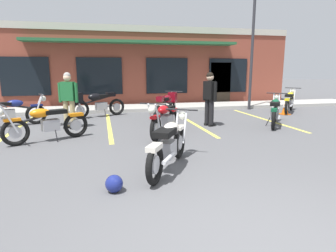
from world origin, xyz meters
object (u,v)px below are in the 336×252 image
object	(u,v)px
parking_lot_lamp_post	(255,28)
motorcycle_red_sportbike	(275,111)
person_in_black_shirt	(210,96)
motorcycle_green_cafe_racer	(290,101)
person_in_shorts_foreground	(68,97)
motorcycle_black_cruiser	(165,119)
traffic_cone	(285,108)
helmet_on_pavement	(114,184)
motorcycle_orange_scrambler	(167,106)
motorcycle_blue_standard	(46,123)
motorcycle_silver_naked	(11,112)
motorcycle_cream_vintage	(96,103)
motorcycle_foreground_classic	(169,144)

from	to	relation	value
parking_lot_lamp_post	motorcycle_red_sportbike	bearing A→B (deg)	-106.91
person_in_black_shirt	parking_lot_lamp_post	bearing A→B (deg)	44.97
motorcycle_green_cafe_racer	person_in_black_shirt	xyz separation A→B (m)	(-4.31, -2.04, 0.49)
person_in_black_shirt	person_in_shorts_foreground	bearing A→B (deg)	171.93
motorcycle_black_cruiser	parking_lot_lamp_post	size ratio (longest dim) A/B	0.34
person_in_black_shirt	traffic_cone	distance (m)	4.14
person_in_shorts_foreground	helmet_on_pavement	bearing A→B (deg)	-77.70
motorcycle_orange_scrambler	helmet_on_pavement	distance (m)	6.02
motorcycle_black_cruiser	motorcycle_blue_standard	distance (m)	2.98
person_in_black_shirt	parking_lot_lamp_post	size ratio (longest dim) A/B	0.31
motorcycle_orange_scrambler	helmet_on_pavement	bearing A→B (deg)	-109.91
motorcycle_silver_naked	traffic_cone	xyz separation A→B (m)	(9.81, 0.24, -0.20)
motorcycle_green_cafe_racer	person_in_shorts_foreground	xyz separation A→B (m)	(-8.55, -1.44, 0.49)
motorcycle_red_sportbike	parking_lot_lamp_post	world-z (taller)	parking_lot_lamp_post
motorcycle_silver_naked	person_in_shorts_foreground	bearing A→B (deg)	-21.24
motorcycle_cream_vintage	person_in_shorts_foreground	xyz separation A→B (m)	(-0.76, -1.95, 0.42)
motorcycle_silver_naked	traffic_cone	distance (m)	9.82
traffic_cone	person_in_black_shirt	bearing A→B (deg)	-157.80
motorcycle_green_cafe_racer	traffic_cone	size ratio (longest dim) A/B	3.22
motorcycle_red_sportbike	parking_lot_lamp_post	distance (m)	4.76
motorcycle_black_cruiser	motorcycle_silver_naked	xyz separation A→B (m)	(-4.38, 2.32, 0.00)
motorcycle_silver_naked	parking_lot_lamp_post	xyz separation A→B (m)	(9.16, 1.82, 3.02)
helmet_on_pavement	parking_lot_lamp_post	world-z (taller)	parking_lot_lamp_post
motorcycle_blue_standard	helmet_on_pavement	world-z (taller)	motorcycle_blue_standard
motorcycle_blue_standard	motorcycle_red_sportbike	bearing A→B (deg)	5.11
motorcycle_silver_naked	person_in_shorts_foreground	world-z (taller)	person_in_shorts_foreground
motorcycle_silver_naked	traffic_cone	size ratio (longest dim) A/B	3.82
motorcycle_black_cruiser	person_in_black_shirt	xyz separation A→B (m)	(1.65, 1.02, 0.49)
motorcycle_cream_vintage	motorcycle_red_sportbike	bearing A→B (deg)	-28.03
motorcycle_black_cruiser	person_in_black_shirt	bearing A→B (deg)	31.65
motorcycle_orange_scrambler	helmet_on_pavement	size ratio (longest dim) A/B	7.15
person_in_black_shirt	helmet_on_pavement	distance (m)	5.51
parking_lot_lamp_post	motorcycle_green_cafe_racer	bearing A→B (deg)	-42.46
motorcycle_red_sportbike	motorcycle_blue_standard	world-z (taller)	same
person_in_shorts_foreground	motorcycle_orange_scrambler	bearing A→B (deg)	10.74
motorcycle_green_cafe_racer	motorcycle_cream_vintage	size ratio (longest dim) A/B	0.86
motorcycle_orange_scrambler	traffic_cone	bearing A→B (deg)	4.02
helmet_on_pavement	traffic_cone	size ratio (longest dim) A/B	0.49
motorcycle_blue_standard	motorcycle_green_cafe_racer	size ratio (longest dim) A/B	1.15
motorcycle_red_sportbike	motorcycle_orange_scrambler	bearing A→B (deg)	153.12
helmet_on_pavement	parking_lot_lamp_post	bearing A→B (deg)	50.36
motorcycle_red_sportbike	person_in_shorts_foreground	distance (m)	6.40
motorcycle_orange_scrambler	traffic_cone	size ratio (longest dim) A/B	3.51
helmet_on_pavement	person_in_shorts_foreground	bearing A→B (deg)	102.30
motorcycle_cream_vintage	parking_lot_lamp_post	size ratio (longest dim) A/B	0.36
motorcycle_foreground_classic	motorcycle_orange_scrambler	world-z (taller)	same
motorcycle_red_sportbike	motorcycle_orange_scrambler	distance (m)	3.54
motorcycle_blue_standard	motorcycle_foreground_classic	bearing A→B (deg)	-46.80
helmet_on_pavement	motorcycle_blue_standard	bearing A→B (deg)	113.36
motorcycle_silver_naked	traffic_cone	bearing A→B (deg)	1.43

